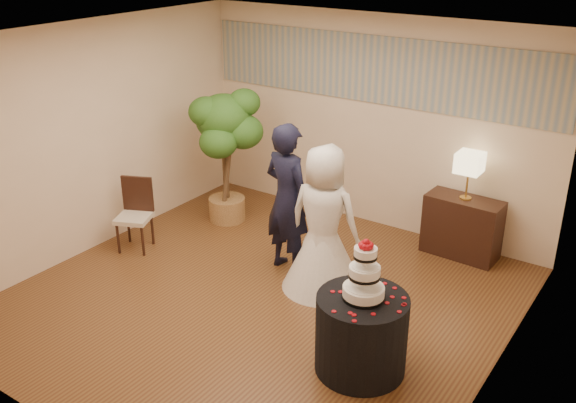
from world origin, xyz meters
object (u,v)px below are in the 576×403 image
Objects in this scene: ficus_tree at (225,156)px; side_chair at (134,216)px; wedding_cake at (365,269)px; cake_table at (361,334)px; console at (462,227)px; groom at (288,199)px; bride at (324,219)px; table_lamp at (468,176)px.

side_chair is (-0.40, -1.33, -0.48)m from ficus_tree.
ficus_tree is (-3.09, 1.86, -0.11)m from wedding_cake.
console reaches higher than cake_table.
groom is at bearing 143.61° from cake_table.
table_lamp is at bearing -127.92° from bride.
table_lamp is at bearing 90.83° from cake_table.
wedding_cake is at bearing -89.17° from table_lamp.
bride is (0.56, -0.13, -0.06)m from groom.
groom reaches higher than table_lamp.
groom is 1.98× the size of side_chair.
cake_table is 0.92× the size of console.
side_chair is (-1.87, -0.66, -0.44)m from groom.
ficus_tree is at bearing 148.92° from wedding_cake.
wedding_cake is at bearing 128.85° from bride.
wedding_cake is 3.61m from ficus_tree.
wedding_cake reaches higher than side_chair.
wedding_cake is at bearing 154.81° from groom.
ficus_tree is (-1.47, 0.67, 0.04)m from groom.
ficus_tree reaches higher than bride.
bride is 1.51m from wedding_cake.
groom is 2.22m from console.
wedding_cake is 0.64× the size of console.
side_chair reaches higher than console.
groom is 2.03m from side_chair.
cake_table is at bearing 154.81° from groom.
cake_table is at bearing -31.08° from ficus_tree.
ficus_tree is (-3.09, 1.86, 0.56)m from cake_table.
groom is 0.58m from bride.
groom reaches higher than cake_table.
bride is 2.19m from ficus_tree.
side_chair is at bearing -145.54° from console.
cake_table is at bearing 128.85° from bride.
ficus_tree reaches higher than table_lamp.
ficus_tree is at bearing 49.57° from side_chair.
table_lamp is at bearing -125.48° from groom.
table_lamp is 0.64× the size of side_chair.
side_chair is (-3.44, -2.14, 0.08)m from console.
console is (1.01, 1.61, -0.46)m from bride.
groom is 1.62m from ficus_tree.
table_lamp is at bearing 0.00° from console.
ficus_tree reaches higher than groom.
ficus_tree reaches higher than cake_table.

